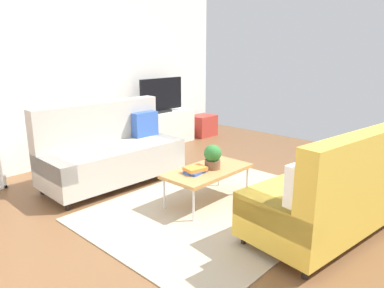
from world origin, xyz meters
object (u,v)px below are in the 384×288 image
object	(u,v)px
coffee_table	(208,171)
storage_trunk	(203,126)
bottle_0	(145,110)
potted_plant	(213,157)
couch_beige	(111,152)
tv_console	(162,128)
couch_green	(335,192)
bottle_1	(149,109)
vase_0	(135,111)
bottle_2	(153,109)
tv	(162,96)
table_book_0	(195,172)

from	to	relation	value
coffee_table	storage_trunk	world-z (taller)	storage_trunk
storage_trunk	bottle_0	world-z (taller)	bottle_0
potted_plant	couch_beige	bearing A→B (deg)	107.24
couch_beige	tv_console	world-z (taller)	couch_beige
couch_green	bottle_1	xyz separation A→B (m)	(0.86, 3.80, 0.30)
vase_0	bottle_2	xyz separation A→B (m)	(0.35, -0.09, 0.00)
tv	bottle_2	distance (m)	0.32
vase_0	bottle_1	bearing A→B (deg)	-19.82
bottle_0	coffee_table	bearing A→B (deg)	-113.62
coffee_table	bottle_2	xyz separation A→B (m)	(1.24, 2.38, 0.33)
tv_console	potted_plant	size ratio (longest dim) A/B	4.74
couch_beige	storage_trunk	bearing A→B (deg)	-161.27
coffee_table	vase_0	bearing A→B (deg)	70.32
bottle_0	couch_beige	bearing A→B (deg)	-145.95
tv	vase_0	world-z (taller)	tv
couch_green	tv	distance (m)	4.04
table_book_0	bottle_0	size ratio (longest dim) A/B	1.35
couch_green	storage_trunk	size ratio (longest dim) A/B	3.84
potted_plant	bottle_0	xyz separation A→B (m)	(0.98, 2.40, 0.16)
storage_trunk	bottle_2	xyz separation A→B (m)	(-1.33, 0.06, 0.51)
tv	storage_trunk	world-z (taller)	tv
couch_green	storage_trunk	bearing A→B (deg)	66.29
tv	potted_plant	distance (m)	2.83
storage_trunk	vase_0	world-z (taller)	vase_0
couch_green	bottle_1	world-z (taller)	couch_green
vase_0	bottle_2	distance (m)	0.36
bottle_0	storage_trunk	bearing A→B (deg)	-2.26
couch_green	table_book_0	distance (m)	1.52
couch_green	potted_plant	distance (m)	1.42
coffee_table	storage_trunk	distance (m)	3.47
couch_beige	tv_console	distance (m)	2.11
couch_beige	bottle_2	distance (m)	1.91
couch_green	storage_trunk	distance (m)	4.39
bottle_1	table_book_0	bearing A→B (deg)	-119.38
tv_console	table_book_0	xyz separation A→B (m)	(-1.66, -2.40, 0.12)
vase_0	bottle_1	xyz separation A→B (m)	(0.25, -0.09, 0.02)
table_book_0	tv	bearing A→B (deg)	55.12
bottle_2	bottle_0	bearing A→B (deg)	180.00
couch_beige	bottle_0	world-z (taller)	couch_beige
couch_green	bottle_2	world-z (taller)	couch_green
storage_trunk	bottle_1	distance (m)	1.53
couch_green	potted_plant	bearing A→B (deg)	106.35
bottle_0	bottle_2	world-z (taller)	bottle_0
vase_0	bottle_2	world-z (taller)	bottle_2
bottle_2	couch_green	bearing A→B (deg)	-104.22
table_book_0	bottle_0	xyz separation A→B (m)	(1.24, 2.36, 0.29)
bottle_2	couch_beige	bearing A→B (deg)	-149.26
table_book_0	bottle_0	bearing A→B (deg)	62.35
bottle_0	table_book_0	bearing A→B (deg)	-117.65
coffee_table	tv	xyz separation A→B (m)	(1.46, 2.40, 0.56)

